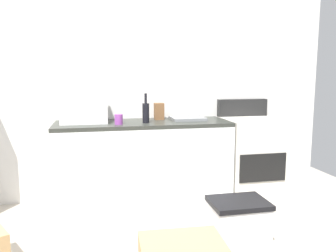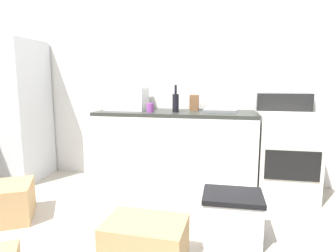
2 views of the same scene
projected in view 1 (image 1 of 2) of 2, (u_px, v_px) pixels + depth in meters
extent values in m
cube|color=silver|center=(111.00, 82.00, 3.79)|extent=(5.00, 0.10, 2.60)
cube|color=silver|center=(143.00, 166.00, 3.64)|extent=(1.80, 0.60, 0.86)
cube|color=#2D302B|center=(143.00, 124.00, 3.58)|extent=(1.80, 0.60, 0.04)
cube|color=silver|center=(250.00, 158.00, 3.89)|extent=(0.60, 0.60, 0.90)
cube|color=black|center=(263.00, 168.00, 3.60)|extent=(0.52, 0.02, 0.30)
cube|color=black|center=(242.00, 108.00, 4.06)|extent=(0.60, 0.08, 0.20)
cube|color=white|center=(84.00, 109.00, 3.49)|extent=(0.46, 0.34, 0.27)
cube|color=slate|center=(188.00, 118.00, 3.73)|extent=(0.36, 0.32, 0.03)
cylinder|color=black|center=(146.00, 113.00, 3.48)|extent=(0.07, 0.07, 0.20)
cylinder|color=black|center=(146.00, 98.00, 3.45)|extent=(0.03, 0.03, 0.10)
cylinder|color=purple|center=(119.00, 119.00, 3.38)|extent=(0.08, 0.08, 0.10)
cube|color=brown|center=(159.00, 111.00, 3.75)|extent=(0.10, 0.10, 0.18)
cube|color=silver|center=(238.00, 225.00, 2.80)|extent=(0.44, 0.34, 0.34)
cube|color=black|center=(239.00, 203.00, 2.78)|extent=(0.46, 0.36, 0.04)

